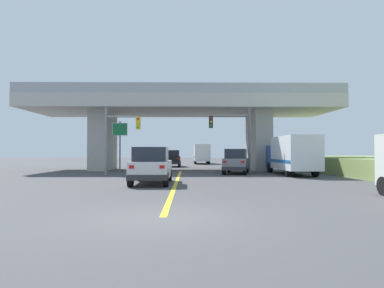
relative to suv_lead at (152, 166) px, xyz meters
The scene contains 11 objects.
ground 14.94m from the suv_lead, 84.86° to the left, with size 160.00×160.00×0.00m, color #424244.
overpass_bridge 15.58m from the suv_lead, 84.86° to the left, with size 29.55×8.82×7.86m.
lane_divider_stripe 2.21m from the suv_lead, 47.08° to the left, with size 0.20×21.93×0.01m, color yellow.
suv_lead is the anchor object (origin of this frame).
suv_crossing 10.87m from the suv_lead, 56.39° to the left, with size 2.87×5.03×2.02m.
box_truck 12.57m from the suv_lead, 36.28° to the left, with size 2.33×7.44×2.97m.
sedan_oncoming 22.45m from the suv_lead, 89.56° to the left, with size 1.88×4.81×2.02m.
traffic_signal_nearside 10.18m from the suv_lead, 54.27° to the left, with size 3.33×0.36×5.27m.
traffic_signal_farside 8.11m from the suv_lead, 115.39° to the left, with size 2.71×0.36×5.20m.
highway_sign 13.16m from the suv_lead, 109.12° to the left, with size 1.39×0.17×4.61m.
semi_truck_distant 33.37m from the suv_lead, 82.84° to the left, with size 2.33×7.59×2.96m.
Camera 1 is at (0.66, -8.93, 1.73)m, focal length 31.20 mm.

